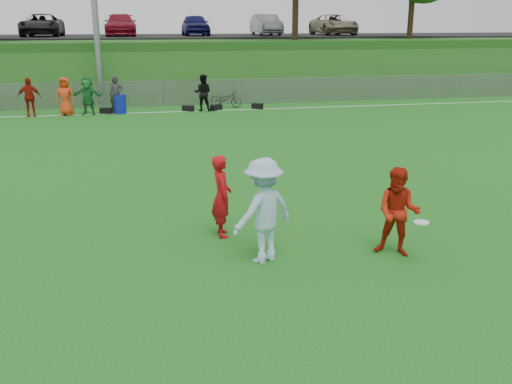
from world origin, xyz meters
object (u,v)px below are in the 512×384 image
object	(u,v)px
frisbee	(421,222)
recycling_bin	(120,104)
player_red_left	(222,196)
bicycle	(226,99)
player_blue	(263,211)
player_red_center	(398,212)

from	to	relation	value
frisbee	recycling_bin	bearing A→B (deg)	105.96
player_red_left	bicycle	distance (m)	17.56
player_red_left	recycling_bin	bearing A→B (deg)	6.52
player_red_left	frisbee	xyz separation A→B (m)	(3.10, -2.12, -0.03)
player_red_left	player_blue	bearing A→B (deg)	-160.85
recycling_bin	bicycle	distance (m)	5.15
player_red_center	player_blue	distance (m)	2.42
player_blue	recycling_bin	distance (m)	17.99
player_blue	recycling_bin	xyz separation A→B (m)	(-2.71, 17.77, -0.50)
player_red_center	player_blue	size ratio (longest dim) A/B	0.87
player_red_center	recycling_bin	bearing A→B (deg)	139.49
player_red_center	player_blue	xyz separation A→B (m)	(-2.40, 0.22, 0.12)
player_red_center	bicycle	size ratio (longest dim) A/B	1.02
player_red_left	bicycle	size ratio (longest dim) A/B	1.02
player_red_left	player_red_center	distance (m)	3.33
player_blue	bicycle	size ratio (longest dim) A/B	1.17
player_red_left	player_blue	size ratio (longest dim) A/B	0.87
player_red_center	recycling_bin	world-z (taller)	player_red_center
bicycle	player_red_center	bearing A→B (deg)	-150.67
player_red_center	bicycle	world-z (taller)	player_red_center
player_blue	recycling_bin	bearing A→B (deg)	-107.64
player_red_left	frisbee	bearing A→B (deg)	-125.52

